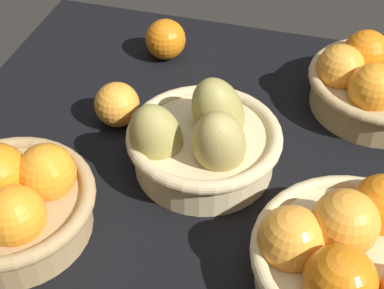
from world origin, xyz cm
name	(u,v)px	position (x,y,z in cm)	size (l,w,h in cm)	color
market_tray	(216,160)	(0.00, 0.00, 1.50)	(84.00, 72.00, 3.00)	black
basket_near_left	(380,82)	(-21.80, -17.65, 7.86)	(22.48, 22.48, 11.02)	tan
basket_far_right	(9,203)	(21.69, 21.04, 7.97)	(22.08, 22.08, 11.78)	tan
basket_center_pears	(202,141)	(1.45, 3.38, 7.98)	(22.66, 21.89, 14.27)	#D3BC8C
basket_far_left	(356,259)	(-20.65, 17.88, 7.91)	(24.92, 24.92, 12.13)	#D3BC8C
loose_orange_front_gap	(117,105)	(16.57, -2.67, 6.50)	(7.00, 7.00, 7.00)	#F49E33
loose_orange_back_gap	(166,39)	(14.95, -22.08, 6.58)	(7.16, 7.16, 7.16)	orange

